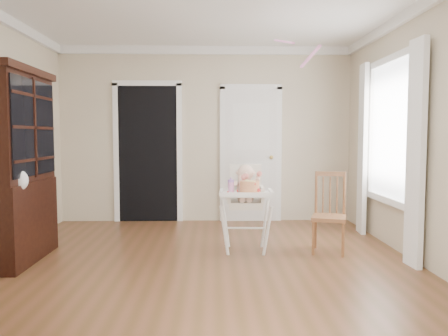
{
  "coord_description": "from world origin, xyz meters",
  "views": [
    {
      "loc": [
        0.11,
        -4.31,
        1.33
      ],
      "look_at": [
        0.23,
        0.57,
        0.97
      ],
      "focal_mm": 35.0,
      "sensor_mm": 36.0,
      "label": 1
    }
  ],
  "objects_px": {
    "high_chair": "(246,197)",
    "cake": "(250,187)",
    "sippy_cup": "(231,185)",
    "china_cabinet": "(14,165)",
    "dining_chair": "(329,215)"
  },
  "relations": [
    {
      "from": "high_chair",
      "to": "cake",
      "type": "distance_m",
      "value": 0.28
    },
    {
      "from": "high_chair",
      "to": "sippy_cup",
      "type": "relative_size",
      "value": 5.98
    },
    {
      "from": "sippy_cup",
      "to": "high_chair",
      "type": "bearing_deg",
      "value": 37.65
    },
    {
      "from": "sippy_cup",
      "to": "china_cabinet",
      "type": "xyz_separation_m",
      "value": [
        -2.29,
        -0.2,
        0.24
      ]
    },
    {
      "from": "high_chair",
      "to": "sippy_cup",
      "type": "xyz_separation_m",
      "value": [
        -0.18,
        -0.14,
        0.15
      ]
    },
    {
      "from": "cake",
      "to": "sippy_cup",
      "type": "distance_m",
      "value": 0.22
    },
    {
      "from": "sippy_cup",
      "to": "china_cabinet",
      "type": "height_order",
      "value": "china_cabinet"
    },
    {
      "from": "china_cabinet",
      "to": "dining_chair",
      "type": "bearing_deg",
      "value": 4.58
    },
    {
      "from": "high_chair",
      "to": "sippy_cup",
      "type": "distance_m",
      "value": 0.27
    },
    {
      "from": "china_cabinet",
      "to": "dining_chair",
      "type": "distance_m",
      "value": 3.49
    },
    {
      "from": "high_chair",
      "to": "dining_chair",
      "type": "xyz_separation_m",
      "value": [
        0.96,
        -0.06,
        -0.2
      ]
    },
    {
      "from": "high_chair",
      "to": "china_cabinet",
      "type": "xyz_separation_m",
      "value": [
        -2.47,
        -0.34,
        0.39
      ]
    },
    {
      "from": "high_chair",
      "to": "china_cabinet",
      "type": "height_order",
      "value": "china_cabinet"
    },
    {
      "from": "sippy_cup",
      "to": "dining_chair",
      "type": "height_order",
      "value": "dining_chair"
    },
    {
      "from": "sippy_cup",
      "to": "cake",
      "type": "bearing_deg",
      "value": -25.87
    }
  ]
}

